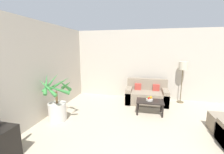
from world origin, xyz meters
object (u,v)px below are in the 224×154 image
fruit_bowl (149,100)px  apple_red (149,98)px  floor_lamp (183,68)px  orange_fruit (151,97)px  apple_green (148,97)px  coffee_table (150,103)px  potted_palm (57,104)px  sofa_loveseat (147,95)px

fruit_bowl → apple_red: apple_red is taller
floor_lamp → fruit_bowl: size_ratio=7.36×
floor_lamp → orange_fruit: (-1.11, -1.22, -0.77)m
apple_green → orange_fruit: 0.09m
coffee_table → apple_green: bearing=143.1°
potted_palm → orange_fruit: bearing=22.8°
fruit_bowl → apple_red: size_ratio=3.07×
fruit_bowl → apple_green: 0.08m
fruit_bowl → apple_red: (-0.02, -0.04, 0.06)m
sofa_loveseat → orange_fruit: 0.93m
potted_palm → floor_lamp: size_ratio=0.87×
floor_lamp → fruit_bowl: floor_lamp is taller
coffee_table → potted_palm: bearing=-157.7°
floor_lamp → orange_fruit: size_ratio=17.56×
apple_green → fruit_bowl: bearing=-34.9°
fruit_bowl → coffee_table: bearing=-40.5°
coffee_table → orange_fruit: 0.17m
sofa_loveseat → apple_red: (0.05, -0.96, 0.21)m
potted_palm → coffee_table: size_ratio=1.63×
floor_lamp → sofa_loveseat: bearing=-165.4°
potted_palm → coffee_table: (2.50, 1.03, -0.12)m
coffee_table → floor_lamp: bearing=47.9°
sofa_loveseat → fruit_bowl: (0.07, -0.92, 0.15)m
floor_lamp → fruit_bowl: bearing=-133.1°
sofa_loveseat → coffee_table: size_ratio=1.83×
orange_fruit → apple_green: bearing=172.3°
potted_palm → apple_red: size_ratio=19.68×
orange_fruit → coffee_table: bearing=-121.5°
potted_palm → floor_lamp: floor_lamp is taller
fruit_bowl → orange_fruit: bearing=22.3°
potted_palm → coffee_table: bearing=22.3°
floor_lamp → apple_green: bearing=-134.8°
potted_palm → apple_red: 2.66m
fruit_bowl → apple_green: (-0.04, 0.03, 0.06)m
floor_lamp → apple_green: size_ratio=22.84×
sofa_loveseat → orange_fruit: sofa_loveseat is taller
floor_lamp → coffee_table: bearing=-132.1°
potted_palm → apple_red: (2.46, 1.00, 0.03)m
coffee_table → apple_red: 0.16m
orange_fruit → sofa_loveseat: bearing=97.5°
fruit_bowl → floor_lamp: bearing=46.9°
apple_green → coffee_table: bearing=-36.9°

